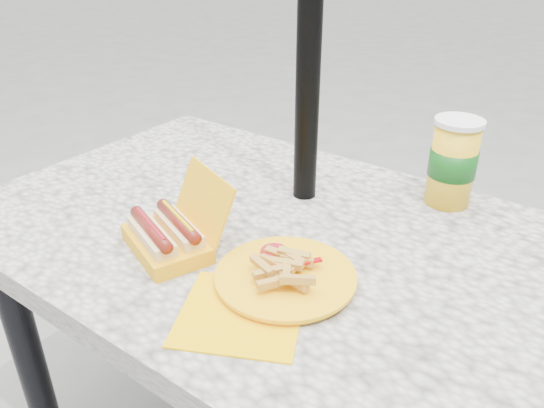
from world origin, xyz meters
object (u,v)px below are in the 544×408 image
Objects in this scene: fries_plate at (282,278)px; soda_cup at (453,162)px; umbrella_pole at (309,33)px; hotdog_box at (169,235)px.

soda_cup reaches higher than fries_plate.
umbrella_pole is at bearing -150.19° from soda_cup.
fries_plate is 0.47m from soda_cup.
hotdog_box is at bearing -103.31° from umbrella_pole.
soda_cup is (0.12, 0.45, 0.08)m from fries_plate.
soda_cup is (0.27, 0.15, -0.26)m from umbrella_pole.
soda_cup is at bearing 76.01° from hotdog_box.
soda_cup is at bearing 29.81° from umbrella_pole.
umbrella_pole reaches higher than fries_plate.
umbrella_pole reaches higher than soda_cup.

